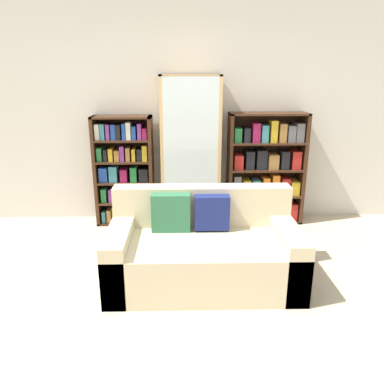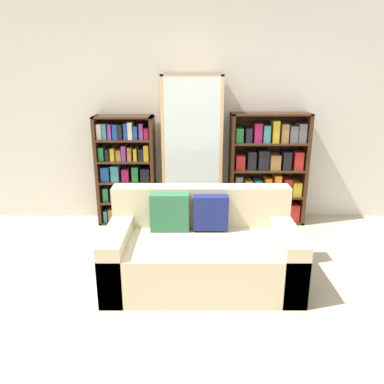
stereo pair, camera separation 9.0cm
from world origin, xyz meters
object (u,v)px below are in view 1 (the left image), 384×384
object	(u,v)px
bookshelf_left	(124,172)
display_cabinet	(191,152)
couch	(203,250)
wine_bottle	(247,222)
bookshelf_right	(266,171)

from	to	relation	value
bookshelf_left	display_cabinet	xyz separation A→B (m)	(0.84, -0.02, 0.24)
couch	display_cabinet	world-z (taller)	display_cabinet
bookshelf_left	display_cabinet	size ratio (longest dim) A/B	0.74
bookshelf_left	wine_bottle	world-z (taller)	bookshelf_left
couch	bookshelf_right	xyz separation A→B (m)	(0.88, 1.47, 0.38)
couch	display_cabinet	xyz separation A→B (m)	(-0.08, 1.45, 0.63)
bookshelf_left	display_cabinet	bearing A→B (deg)	-1.13
bookshelf_right	wine_bottle	distance (m)	0.74
wine_bottle	display_cabinet	bearing A→B (deg)	148.13
bookshelf_left	wine_bottle	bearing A→B (deg)	-16.04
bookshelf_left	wine_bottle	distance (m)	1.65
bookshelf_right	bookshelf_left	bearing A→B (deg)	-179.99
wine_bottle	bookshelf_right	bearing A→B (deg)	55.91
bookshelf_right	display_cabinet	bearing A→B (deg)	-179.00
bookshelf_left	bookshelf_right	distance (m)	1.80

